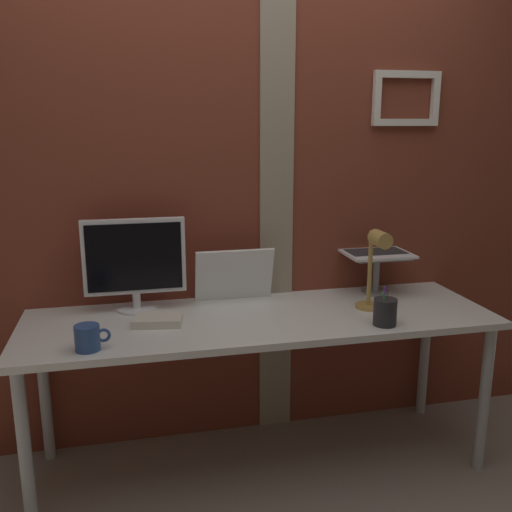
% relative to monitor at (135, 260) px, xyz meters
% --- Properties ---
extents(ground_plane, '(6.00, 6.00, 0.00)m').
position_rel_monitor_xyz_m(ground_plane, '(0.49, -0.23, -0.96)').
color(ground_plane, gray).
extents(brick_wall_back, '(3.49, 0.16, 2.62)m').
position_rel_monitor_xyz_m(brick_wall_back, '(0.50, 0.18, 0.35)').
color(brick_wall_back, brown).
rests_on(brick_wall_back, ground_plane).
extents(desk, '(2.07, 0.65, 0.73)m').
position_rel_monitor_xyz_m(desk, '(0.53, -0.20, -0.30)').
color(desk, white).
rests_on(desk, ground_plane).
extents(monitor, '(0.45, 0.18, 0.42)m').
position_rel_monitor_xyz_m(monitor, '(0.00, 0.00, 0.00)').
color(monitor, white).
rests_on(monitor, desk).
extents(laptop_stand, '(0.28, 0.22, 0.20)m').
position_rel_monitor_xyz_m(laptop_stand, '(1.17, 0.00, -0.10)').
color(laptop_stand, gray).
rests_on(laptop_stand, desk).
extents(laptop, '(0.32, 0.29, 0.25)m').
position_rel_monitor_xyz_m(laptop, '(1.17, 0.07, 0.03)').
color(laptop, white).
rests_on(laptop, laptop_stand).
extents(whiteboard_panel, '(0.37, 0.09, 0.26)m').
position_rel_monitor_xyz_m(whiteboard_panel, '(0.46, 0.04, -0.11)').
color(whiteboard_panel, white).
rests_on(whiteboard_panel, desk).
extents(desk_lamp, '(0.12, 0.20, 0.38)m').
position_rel_monitor_xyz_m(desk_lamp, '(1.04, -0.26, -0.00)').
color(desk_lamp, tan).
rests_on(desk_lamp, desk).
extents(pen_cup, '(0.10, 0.10, 0.17)m').
position_rel_monitor_xyz_m(pen_cup, '(1.02, -0.43, -0.18)').
color(pen_cup, '#262628').
rests_on(pen_cup, desk).
extents(coffee_mug, '(0.13, 0.09, 0.10)m').
position_rel_monitor_xyz_m(coffee_mug, '(-0.19, -0.43, -0.19)').
color(coffee_mug, '#2D4C8C').
rests_on(coffee_mug, desk).
extents(paper_clutter_stack, '(0.22, 0.17, 0.03)m').
position_rel_monitor_xyz_m(paper_clutter_stack, '(0.08, -0.20, -0.22)').
color(paper_clutter_stack, silver).
rests_on(paper_clutter_stack, desk).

